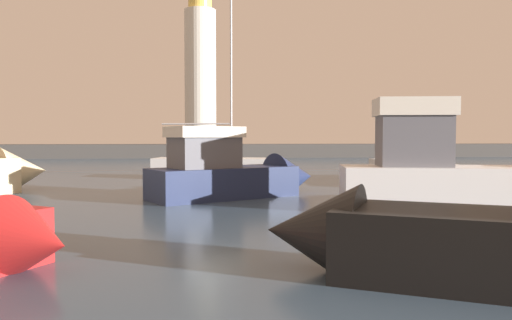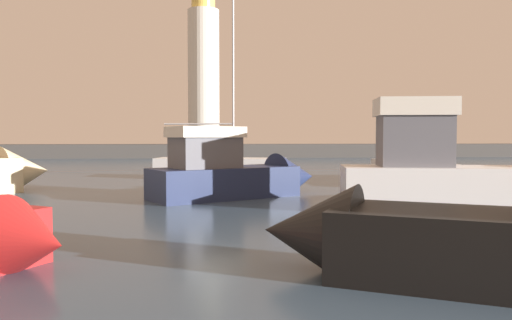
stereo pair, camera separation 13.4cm
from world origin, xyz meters
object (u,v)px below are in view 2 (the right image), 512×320
at_px(motorboat_2, 404,166).
at_px(motorboat_4, 482,236).
at_px(motorboat_6, 242,173).
at_px(sailboat_moored, 221,167).
at_px(motorboat_0, 468,176).
at_px(lighthouse, 204,67).

bearing_deg(motorboat_2, motorboat_4, -108.17).
xyz_separation_m(motorboat_6, sailboat_moored, (-0.69, 8.87, -0.29)).
bearing_deg(motorboat_0, motorboat_6, 147.59).
height_order(lighthouse, motorboat_6, lighthouse).
xyz_separation_m(motorboat_0, sailboat_moored, (-7.90, 13.45, -0.49)).
relative_size(motorboat_2, motorboat_4, 1.05).
bearing_deg(lighthouse, motorboat_4, -84.28).
bearing_deg(motorboat_6, sailboat_moored, 94.42).
bearing_deg(lighthouse, motorboat_0, -78.07).
xyz_separation_m(motorboat_0, motorboat_2, (1.98, 10.40, -0.31)).
xyz_separation_m(motorboat_0, motorboat_4, (-4.08, -8.06, -0.32)).
height_order(motorboat_2, motorboat_6, motorboat_6).
bearing_deg(motorboat_2, motorboat_6, -147.64).
distance_m(lighthouse, motorboat_0, 45.98).
distance_m(lighthouse, motorboat_4, 53.25).
height_order(motorboat_4, motorboat_6, motorboat_6).
height_order(motorboat_0, motorboat_6, motorboat_0).
bearing_deg(motorboat_6, motorboat_4, -76.07).
xyz_separation_m(motorboat_2, motorboat_6, (-9.19, -5.83, 0.11)).
relative_size(motorboat_4, motorboat_6, 1.01).
distance_m(lighthouse, motorboat_6, 40.67).
distance_m(motorboat_0, sailboat_moored, 15.61).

